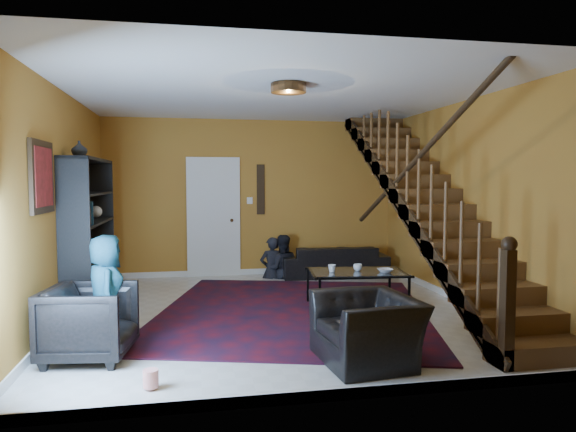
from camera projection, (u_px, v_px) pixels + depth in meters
name	position (u px, v px, depth m)	size (l,w,h in m)	color
floor	(277.00, 312.00, 6.68)	(5.50, 5.50, 0.00)	beige
room	(176.00, 291.00, 7.74)	(5.50, 5.50, 5.50)	#B07727
staircase	(431.00, 204.00, 6.97)	(0.95, 5.02, 3.18)	brown
bookshelf	(90.00, 237.00, 6.76)	(0.35, 1.80, 2.00)	black
door	(214.00, 219.00, 9.15)	(0.82, 0.05, 2.05)	silver
framed_picture	(42.00, 177.00, 5.20)	(0.04, 0.74, 0.74)	maroon
wall_hanging	(261.00, 189.00, 9.28)	(0.14, 0.03, 0.90)	black
ceiling_fixture	(288.00, 88.00, 5.70)	(0.40, 0.40, 0.10)	#3F2814
rug	(293.00, 311.00, 6.72)	(3.38, 3.86, 0.02)	#430C16
sofa	(334.00, 261.00, 9.17)	(1.88, 0.73, 0.55)	black
armchair_left	(90.00, 322.00, 4.90)	(0.77, 0.79, 0.72)	black
armchair_right	(367.00, 329.00, 4.83)	(0.97, 0.84, 0.63)	black
person_adult_a	(272.00, 270.00, 9.03)	(0.43, 0.28, 1.17)	black
person_adult_b	(282.00, 269.00, 9.06)	(0.59, 0.46, 1.21)	black
person_child	(106.00, 291.00, 5.25)	(0.57, 0.37, 1.17)	#1B5369
coffee_table	(357.00, 286.00, 6.97)	(1.35, 0.89, 0.49)	black
cup_a	(358.00, 267.00, 6.98)	(0.12, 0.12, 0.09)	#999999
cup_b	(332.00, 268.00, 6.89)	(0.11, 0.11, 0.10)	#999999
bowl	(385.00, 270.00, 6.87)	(0.20, 0.20, 0.05)	#999999
vase	(79.00, 149.00, 6.19)	(0.18, 0.18, 0.19)	#999999
popcorn_bucket	(151.00, 378.00, 4.21)	(0.13, 0.13, 0.15)	red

